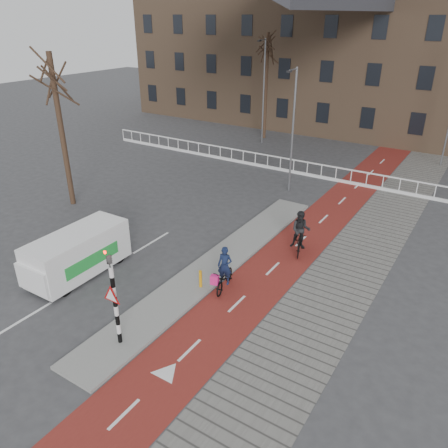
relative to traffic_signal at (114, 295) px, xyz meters
The scene contains 15 objects.
ground 2.90m from the traffic_signal, 73.47° to the left, with size 120.00×120.00×0.00m, color #38383A.
bike_lane 12.36m from the traffic_signal, 80.09° to the left, with size 2.50×60.00×0.01m, color maroon.
sidewalk 13.13m from the traffic_signal, 67.82° to the left, with size 3.00×60.00×0.01m, color slate.
curb_island 6.32m from the traffic_signal, 90.95° to the left, with size 1.80×16.00×0.12m, color gray.
traffic_signal is the anchor object (origin of this frame).
bollard 4.38m from the traffic_signal, 84.83° to the left, with size 0.12×0.12×0.73m, color orange.
cyclist_near 4.99m from the traffic_signal, 76.15° to the left, with size 0.99×1.84×1.83m.
cyclist_far 9.38m from the traffic_signal, 74.73° to the left, with size 1.13×1.97×2.03m.
van 5.28m from the traffic_signal, 152.91° to the left, with size 1.81×4.36×1.86m.
railing 19.60m from the traffic_signal, 103.02° to the left, with size 28.00×0.10×0.99m.
townhouse_row 34.60m from the traffic_signal, 94.04° to the left, with size 46.00×10.00×15.90m.
tree_left 13.29m from the traffic_signal, 146.41° to the left, with size 0.29×0.29×8.24m, color #312015.
tree_mid 27.87m from the traffic_signal, 107.99° to the left, with size 0.27×0.27×8.58m, color #312015.
streetlight_near 15.98m from the traffic_signal, 94.54° to the left, with size 0.12×0.12×7.29m, color slate.
streetlight_left 26.14m from the traffic_signal, 107.75° to the left, with size 0.12×0.12×8.22m, color slate.
Camera 1 is at (8.39, -9.69, 9.91)m, focal length 35.00 mm.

